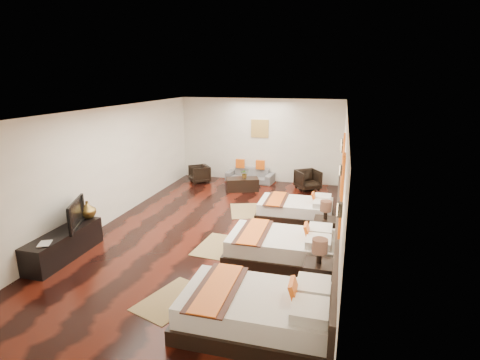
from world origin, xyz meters
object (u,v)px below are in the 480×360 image
(tv, at_px, (71,214))
(armchair_right, at_px, (308,180))
(bed_near, at_px, (259,311))
(coffee_table, at_px, (242,184))
(nightstand_b, at_px, (325,227))
(table_plant, at_px, (245,173))
(book, at_px, (38,244))
(armchair_left, at_px, (199,174))
(nightstand_a, at_px, (318,274))
(tv_console, at_px, (64,245))
(bed_mid, at_px, (282,247))
(bed_far, at_px, (297,209))
(sofa, at_px, (250,175))
(figurine, at_px, (87,209))

(tv, xyz_separation_m, armchair_right, (4.18, 5.79, -0.52))
(tv, bearing_deg, bed_near, -130.88)
(armchair_right, bearing_deg, coffee_table, 164.63)
(nightstand_b, xyz_separation_m, table_plant, (-2.64, 3.27, 0.23))
(tv, relative_size, armchair_right, 1.42)
(bed_near, xyz_separation_m, book, (-4.20, 0.56, 0.28))
(book, height_order, armchair_left, same)
(bed_near, height_order, table_plant, bed_near)
(bed_near, bearing_deg, nightstand_a, 58.41)
(coffee_table, bearing_deg, armchair_left, 160.87)
(tv_console, bearing_deg, bed_mid, 13.70)
(bed_far, relative_size, armchair_right, 2.73)
(book, relative_size, coffee_table, 0.28)
(bed_near, xyz_separation_m, armchair_right, (0.03, 7.22, 0.03))
(bed_mid, relative_size, nightstand_a, 2.21)
(sofa, bearing_deg, bed_near, -69.08)
(book, bearing_deg, nightstand_b, 29.37)
(tv_console, relative_size, coffee_table, 1.80)
(bed_near, relative_size, tv_console, 1.22)
(bed_mid, xyz_separation_m, table_plant, (-1.89, 4.41, 0.27))
(tv_console, relative_size, tv, 1.83)
(table_plant, bearing_deg, tv, -113.54)
(tv_console, distance_m, sofa, 6.81)
(nightstand_b, height_order, book, nightstand_b)
(nightstand_a, distance_m, coffee_table, 5.99)
(bed_far, xyz_separation_m, nightstand_b, (0.75, -1.18, 0.08))
(tv_console, height_order, table_plant, table_plant)
(sofa, distance_m, coffee_table, 1.05)
(sofa, relative_size, table_plant, 5.50)
(armchair_left, bearing_deg, sofa, 67.81)
(nightstand_b, bearing_deg, book, -150.63)
(bed_far, height_order, figurine, figurine)
(tv, xyz_separation_m, coffee_table, (2.19, 5.13, -0.63))
(tv, relative_size, table_plant, 3.34)
(book, relative_size, armchair_left, 0.44)
(figurine, distance_m, armchair_left, 5.20)
(figurine, xyz_separation_m, coffee_table, (2.24, 4.58, -0.54))
(sofa, bearing_deg, coffee_table, -83.49)
(nightstand_b, xyz_separation_m, armchair_left, (-4.36, 3.80, -0.03))
(bed_mid, bearing_deg, book, -158.61)
(figurine, bearing_deg, bed_mid, 2.97)
(bed_mid, bearing_deg, figurine, -177.03)
(bed_near, distance_m, book, 4.24)
(figurine, distance_m, armchair_right, 6.74)
(nightstand_b, height_order, armchair_right, nightstand_b)
(armchair_left, distance_m, table_plant, 1.83)
(tv, bearing_deg, figurine, -16.82)
(nightstand_a, distance_m, nightstand_b, 2.12)
(figurine, bearing_deg, armchair_right, 51.08)
(tv_console, distance_m, tv, 0.61)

